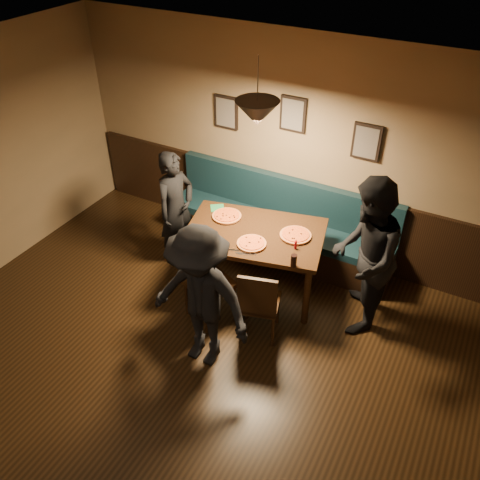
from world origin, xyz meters
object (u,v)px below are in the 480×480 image
(chair_near_left, at_px, (210,282))
(diner_right, at_px, (364,257))
(chair_near_right, at_px, (260,301))
(soda_glass, at_px, (294,261))
(booth_bench, at_px, (278,221))
(diner_front, at_px, (200,299))
(tabasco_bottle, at_px, (296,244))
(diner_left, at_px, (176,209))
(dining_table, at_px, (254,261))

(chair_near_left, bearing_deg, diner_right, 47.83)
(chair_near_left, distance_m, chair_near_right, 0.61)
(chair_near_right, relative_size, soda_glass, 6.65)
(chair_near_left, bearing_deg, booth_bench, 105.58)
(diner_front, bearing_deg, tabasco_bottle, 66.66)
(chair_near_right, relative_size, tabasco_bottle, 7.37)
(chair_near_right, bearing_deg, chair_near_left, 167.44)
(diner_left, distance_m, soda_glass, 1.80)
(booth_bench, bearing_deg, soda_glass, -59.01)
(booth_bench, bearing_deg, diner_left, -146.38)
(chair_near_right, relative_size, diner_left, 0.60)
(diner_front, relative_size, soda_glass, 11.77)
(booth_bench, xyz_separation_m, chair_near_right, (0.44, -1.40, -0.04))
(chair_near_left, xyz_separation_m, soda_glass, (0.84, 0.31, 0.40))
(chair_near_right, height_order, diner_left, diner_left)
(booth_bench, xyz_separation_m, chair_near_left, (-0.17, -1.44, 0.01))
(chair_near_left, xyz_separation_m, diner_left, (-0.91, 0.72, 0.26))
(booth_bench, height_order, chair_near_left, chair_near_left)
(booth_bench, height_order, tabasco_bottle, booth_bench)
(chair_near_right, distance_m, tabasco_bottle, 0.72)
(booth_bench, relative_size, diner_front, 1.84)
(diner_right, relative_size, soda_glass, 13.07)
(chair_near_right, xyz_separation_m, soda_glass, (0.24, 0.28, 0.44))
(diner_left, height_order, tabasco_bottle, diner_left)
(booth_bench, height_order, soda_glass, booth_bench)
(chair_near_left, relative_size, diner_front, 0.62)
(dining_table, xyz_separation_m, tabasco_bottle, (0.53, -0.07, 0.48))
(dining_table, bearing_deg, diner_left, 163.63)
(booth_bench, bearing_deg, chair_near_right, -72.69)
(chair_near_right, bearing_deg, dining_table, 106.08)
(dining_table, distance_m, soda_glass, 0.86)
(diner_left, height_order, diner_front, diner_front)
(diner_right, relative_size, tabasco_bottle, 14.48)
(diner_left, xyz_separation_m, soda_glass, (1.75, -0.41, 0.14))
(diner_left, bearing_deg, diner_front, -126.22)
(booth_bench, distance_m, diner_front, 2.02)
(booth_bench, height_order, diner_front, diner_front)
(booth_bench, bearing_deg, diner_right, -29.30)
(booth_bench, distance_m, dining_table, 0.78)
(dining_table, xyz_separation_m, chair_near_left, (-0.21, -0.66, 0.09))
(diner_left, bearing_deg, dining_table, -81.50)
(tabasco_bottle, bearing_deg, dining_table, 172.68)
(chair_near_left, distance_m, soda_glass, 0.98)
(chair_near_left, distance_m, diner_right, 1.68)
(soda_glass, bearing_deg, chair_near_left, -159.57)
(chair_near_right, distance_m, diner_front, 0.78)
(booth_bench, relative_size, tabasco_bottle, 23.94)
(booth_bench, height_order, diner_left, diner_left)
(booth_bench, xyz_separation_m, tabasco_bottle, (0.58, -0.85, 0.40))
(chair_near_left, height_order, diner_left, diner_left)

